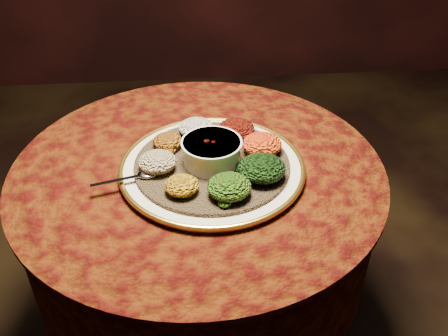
{
  "coord_description": "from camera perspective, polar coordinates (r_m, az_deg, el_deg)",
  "views": [
    {
      "loc": [
        -0.02,
        -1.04,
        1.49
      ],
      "look_at": [
        0.06,
        -0.05,
        0.76
      ],
      "focal_mm": 40.0,
      "sensor_mm": 36.0,
      "label": 1
    }
  ],
  "objects": [
    {
      "name": "spoon",
      "position": [
        1.21,
        -9.29,
        -0.79
      ],
      "size": [
        0.16,
        0.06,
        0.01
      ],
      "rotation": [
        0.0,
        0.0,
        -2.88
      ],
      "color": "silver",
      "rests_on": "injera"
    },
    {
      "name": "platter",
      "position": [
        1.26,
        -1.38,
        0.05
      ],
      "size": [
        0.56,
        0.56,
        0.02
      ],
      "rotation": [
        0.0,
        0.0,
        -0.29
      ],
      "color": "silver",
      "rests_on": "table"
    },
    {
      "name": "portion_mixveg",
      "position": [
        1.13,
        0.6,
        -2.16
      ],
      "size": [
        0.1,
        0.1,
        0.05
      ],
      "primitive_type": "ellipsoid",
      "color": "#A0330A",
      "rests_on": "injera"
    },
    {
      "name": "portion_timatim",
      "position": [
        1.22,
        -7.62,
        0.72
      ],
      "size": [
        0.09,
        0.09,
        0.05
      ],
      "primitive_type": "ellipsoid",
      "color": "#760907",
      "rests_on": "injera"
    },
    {
      "name": "portion_ayib",
      "position": [
        1.34,
        -3.18,
        4.6
      ],
      "size": [
        0.09,
        0.09,
        0.05
      ],
      "primitive_type": "ellipsoid",
      "color": "beige",
      "rests_on": "injera"
    },
    {
      "name": "stew_bowl",
      "position": [
        1.23,
        -1.41,
        2.01
      ],
      "size": [
        0.15,
        0.15,
        0.06
      ],
      "color": "silver",
      "rests_on": "injera"
    },
    {
      "name": "portion_kik",
      "position": [
        1.15,
        -4.85,
        -2.01
      ],
      "size": [
        0.08,
        0.08,
        0.04
      ],
      "primitive_type": "ellipsoid",
      "color": "#C19011",
      "rests_on": "injera"
    },
    {
      "name": "injera",
      "position": [
        1.25,
        -1.38,
        0.45
      ],
      "size": [
        0.42,
        0.42,
        0.01
      ],
      "primitive_type": "cylinder",
      "rotation": [
        0.0,
        0.0,
        -0.09
      ],
      "color": "brown",
      "rests_on": "platter"
    },
    {
      "name": "table",
      "position": [
        1.4,
        -2.8,
        -5.72
      ],
      "size": [
        0.96,
        0.96,
        0.73
      ],
      "color": "black",
      "rests_on": "ground"
    },
    {
      "name": "portion_shiro",
      "position": [
        1.3,
        -6.47,
        3.05
      ],
      "size": [
        0.08,
        0.07,
        0.04
      ],
      "primitive_type": "ellipsoid",
      "color": "brown",
      "rests_on": "injera"
    },
    {
      "name": "portion_gomen",
      "position": [
        1.19,
        4.36,
        -0.02
      ],
      "size": [
        0.11,
        0.11,
        0.05
      ],
      "primitive_type": "ellipsoid",
      "color": "black",
      "rests_on": "injera"
    },
    {
      "name": "portion_tikil",
      "position": [
        1.28,
        4.36,
        2.71
      ],
      "size": [
        0.1,
        0.1,
        0.05
      ],
      "primitive_type": "ellipsoid",
      "color": "#BD880F",
      "rests_on": "injera"
    },
    {
      "name": "portion_kitfo",
      "position": [
        1.34,
        1.41,
        4.46
      ],
      "size": [
        0.1,
        0.09,
        0.05
      ],
      "primitive_type": "ellipsoid",
      "color": "black",
      "rests_on": "injera"
    }
  ]
}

